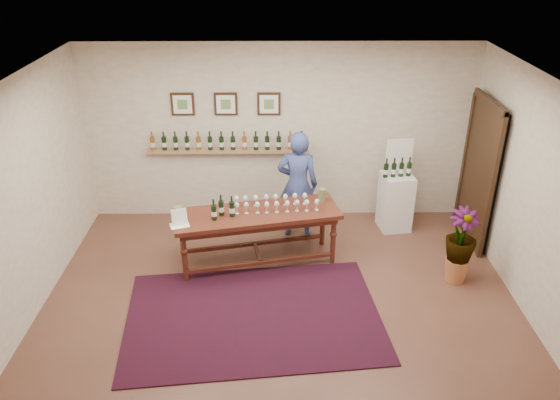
{
  "coord_description": "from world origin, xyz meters",
  "views": [
    {
      "loc": [
        -0.06,
        -5.51,
        4.28
      ],
      "look_at": [
        0.0,
        0.8,
        1.1
      ],
      "focal_mm": 35.0,
      "sensor_mm": 36.0,
      "label": 1
    }
  ],
  "objects_px": {
    "tasting_table": "(257,220)",
    "potted_plant": "(460,246)",
    "display_pedestal": "(395,202)",
    "person": "(298,185)"
  },
  "relations": [
    {
      "from": "tasting_table",
      "to": "display_pedestal",
      "type": "bearing_deg",
      "value": 12.68
    },
    {
      "from": "tasting_table",
      "to": "display_pedestal",
      "type": "xyz_separation_m",
      "value": [
        2.12,
        0.97,
        -0.23
      ]
    },
    {
      "from": "display_pedestal",
      "to": "person",
      "type": "height_order",
      "value": "person"
    },
    {
      "from": "tasting_table",
      "to": "potted_plant",
      "type": "xyz_separation_m",
      "value": [
        2.67,
        -0.48,
        -0.14
      ]
    },
    {
      "from": "tasting_table",
      "to": "potted_plant",
      "type": "height_order",
      "value": "potted_plant"
    },
    {
      "from": "display_pedestal",
      "to": "person",
      "type": "relative_size",
      "value": 0.54
    },
    {
      "from": "potted_plant",
      "to": "person",
      "type": "height_order",
      "value": "person"
    },
    {
      "from": "display_pedestal",
      "to": "potted_plant",
      "type": "distance_m",
      "value": 1.56
    },
    {
      "from": "tasting_table",
      "to": "potted_plant",
      "type": "relative_size",
      "value": 2.57
    },
    {
      "from": "tasting_table",
      "to": "display_pedestal",
      "type": "distance_m",
      "value": 2.34
    }
  ]
}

